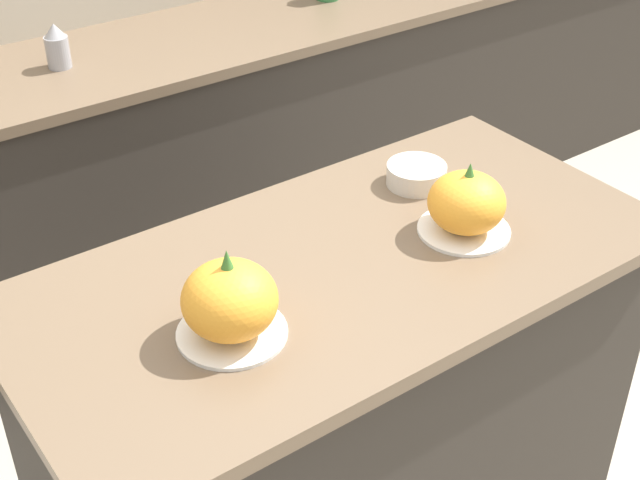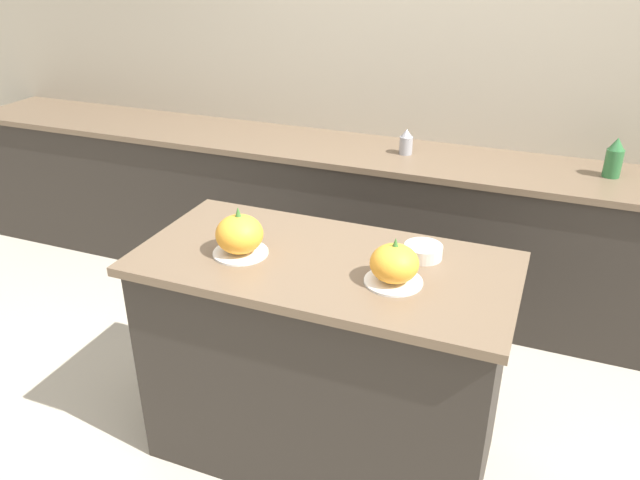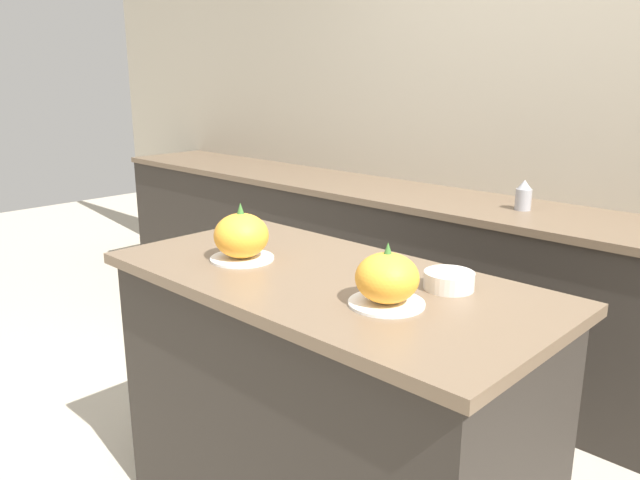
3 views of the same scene
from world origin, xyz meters
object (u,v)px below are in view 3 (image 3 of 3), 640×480
bottle_short (524,196)px  mixing_bowl (449,280)px  pumpkin_cake_right (387,280)px  pumpkin_cake_left (241,237)px

bottle_short → mixing_bowl: 1.29m
bottle_short → mixing_bowl: size_ratio=0.99×
pumpkin_cake_right → bottle_short: 1.48m
pumpkin_cake_left → pumpkin_cake_right: 0.59m
pumpkin_cake_left → pumpkin_cake_right: pumpkin_cake_left is taller
bottle_short → pumpkin_cake_left: bearing=-99.9°
pumpkin_cake_left → bottle_short: 1.47m
pumpkin_cake_right → bottle_short: size_ratio=1.45×
pumpkin_cake_left → mixing_bowl: pumpkin_cake_left is taller
pumpkin_cake_right → mixing_bowl: pumpkin_cake_right is taller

